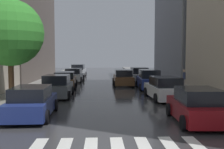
% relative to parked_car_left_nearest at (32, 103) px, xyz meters
% --- Properties ---
extents(ground_plane, '(28.00, 72.00, 0.04)m').
position_rel_parked_car_left_nearest_xyz_m(ground_plane, '(3.96, 17.82, -0.75)').
color(ground_plane, '#363638').
extents(sidewalk_left, '(3.00, 72.00, 0.15)m').
position_rel_parked_car_left_nearest_xyz_m(sidewalk_left, '(-2.54, 17.82, -0.66)').
color(sidewalk_left, gray).
rests_on(sidewalk_left, ground).
extents(sidewalk_right, '(3.00, 72.00, 0.15)m').
position_rel_parked_car_left_nearest_xyz_m(sidewalk_right, '(10.46, 17.82, -0.66)').
color(sidewalk_right, gray).
rests_on(sidewalk_right, ground).
extents(crosswalk_stripes, '(5.85, 2.20, 0.01)m').
position_rel_parked_car_left_nearest_xyz_m(crosswalk_stripes, '(3.96, -4.53, -0.73)').
color(crosswalk_stripes, silver).
rests_on(crosswalk_stripes, ground).
extents(building_left_mid, '(6.00, 18.76, 17.47)m').
position_rel_parked_car_left_nearest_xyz_m(building_left_mid, '(-7.04, 21.43, 8.00)').
color(building_left_mid, '#564C47').
rests_on(building_left_mid, ground).
extents(building_right_mid, '(6.00, 14.40, 13.00)m').
position_rel_parked_car_left_nearest_xyz_m(building_right_mid, '(14.96, 21.26, 5.77)').
color(building_right_mid, slate).
rests_on(building_right_mid, ground).
extents(parked_car_left_nearest, '(2.17, 4.31, 1.55)m').
position_rel_parked_car_left_nearest_xyz_m(parked_car_left_nearest, '(0.00, 0.00, 0.00)').
color(parked_car_left_nearest, navy).
rests_on(parked_car_left_nearest, ground).
extents(parked_car_left_second, '(2.18, 4.06, 1.66)m').
position_rel_parked_car_left_nearest_xyz_m(parked_car_left_second, '(0.22, 6.30, 0.04)').
color(parked_car_left_second, '#474C51').
rests_on(parked_car_left_second, ground).
extents(parked_car_left_third, '(2.32, 4.58, 1.55)m').
position_rel_parked_car_left_nearest_xyz_m(parked_car_left_third, '(0.06, 11.82, -0.00)').
color(parked_car_left_third, brown).
rests_on(parked_car_left_third, ground).
extents(parked_car_left_fourth, '(2.24, 4.71, 1.54)m').
position_rel_parked_car_left_nearest_xyz_m(parked_car_left_fourth, '(0.26, 18.38, -0.00)').
color(parked_car_left_fourth, '#B2B7BF').
rests_on(parked_car_left_fourth, ground).
extents(parked_car_left_fifth, '(2.16, 4.66, 1.79)m').
position_rel_parked_car_left_nearest_xyz_m(parked_car_left_fifth, '(0.24, 24.90, 0.10)').
color(parked_car_left_fifth, '#B2B7BF').
rests_on(parked_car_left_fifth, ground).
extents(parked_car_right_nearest, '(2.26, 4.08, 1.60)m').
position_rel_parked_car_left_nearest_xyz_m(parked_car_right_nearest, '(7.79, -1.40, 0.02)').
color(parked_car_right_nearest, maroon).
rests_on(parked_car_right_nearest, ground).
extents(parked_car_right_second, '(2.31, 4.70, 1.59)m').
position_rel_parked_car_left_nearest_xyz_m(parked_car_right_second, '(7.88, 5.08, 0.02)').
color(parked_car_right_second, silver).
rests_on(parked_car_right_second, ground).
extents(parked_car_right_third, '(2.15, 4.59, 1.80)m').
position_rel_parked_car_left_nearest_xyz_m(parked_car_right_third, '(7.79, 10.61, 0.10)').
color(parked_car_right_third, navy).
rests_on(parked_car_right_third, ground).
extents(parked_car_right_fourth, '(2.26, 4.07, 1.72)m').
position_rel_parked_car_left_nearest_xyz_m(parked_car_right_fourth, '(7.80, 16.78, 0.07)').
color(parked_car_right_fourth, '#B2B7BF').
rests_on(parked_car_right_fourth, ground).
extents(car_midroad, '(2.10, 4.48, 1.63)m').
position_rel_parked_car_left_nearest_xyz_m(car_midroad, '(5.73, 13.73, 0.03)').
color(car_midroad, brown).
rests_on(car_midroad, ground).
extents(pedestrian_foreground, '(0.36, 0.36, 1.67)m').
position_rel_parked_car_left_nearest_xyz_m(pedestrian_foreground, '(10.80, 10.03, 0.29)').
color(pedestrian_foreground, gray).
rests_on(pedestrian_foreground, sidewalk_right).
extents(street_tree_left, '(4.35, 4.35, 6.56)m').
position_rel_parked_car_left_nearest_xyz_m(street_tree_left, '(-2.45, 4.43, 3.79)').
color(street_tree_left, '#513823').
rests_on(street_tree_left, sidewalk_left).
extents(lamp_post_right, '(0.60, 0.28, 7.32)m').
position_rel_parked_car_left_nearest_xyz_m(lamp_post_right, '(9.51, 6.45, 3.61)').
color(lamp_post_right, '#595B60').
rests_on(lamp_post_right, sidewalk_right).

